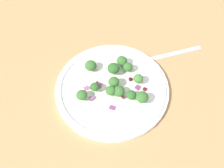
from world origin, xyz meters
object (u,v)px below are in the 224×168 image
Objects in this scene: plate at (112,88)px; broccoli_floret_1 at (95,87)px; broccoli_floret_0 at (114,68)px; broccoli_floret_2 at (142,97)px; fork at (165,56)px.

plate is 12.41× the size of broccoli_floret_1.
broccoli_floret_0 is at bearing -92.42° from plate.
plate is 9.40× the size of broccoli_floret_2.
broccoli_floret_0 is 1.03× the size of broccoli_floret_2.
broccoli_floret_0 is 10.19cm from broccoli_floret_2.
broccoli_floret_2 is 0.16× the size of fork.
fork is (-13.21, -7.50, -3.35)cm from broccoli_floret_0.
broccoli_floret_0 is at bearing 29.59° from fork.
fork is (-13.37, -11.43, -0.61)cm from plate.
plate is 8.25cm from broccoli_floret_2.
plate is at bearing 87.58° from broccoli_floret_0.
broccoli_floret_2 reaches higher than fork.
broccoli_floret_1 is at bearing 52.28° from broccoli_floret_0.
broccoli_floret_0 reaches higher than plate.
broccoli_floret_1 reaches higher than plate.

